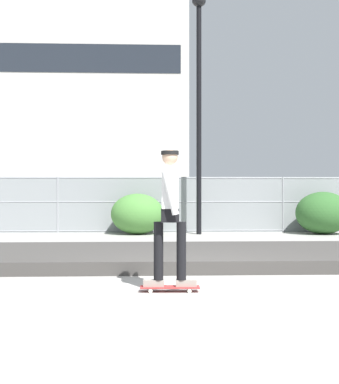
% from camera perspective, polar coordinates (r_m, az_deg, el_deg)
% --- Properties ---
extents(ground_plane, '(120.00, 120.00, 0.00)m').
position_cam_1_polar(ground_plane, '(7.32, 3.45, -10.59)').
color(ground_plane, gray).
extents(gravel_berm, '(14.41, 3.24, 0.23)m').
position_cam_1_polar(gravel_berm, '(9.74, 1.99, -7.27)').
color(gravel_berm, '#3D3A38').
rests_on(gravel_berm, ground_plane).
extents(skateboard, '(0.80, 0.22, 0.07)m').
position_cam_1_polar(skateboard, '(6.87, 0.05, -10.81)').
color(skateboard, '#B22D2D').
rests_on(skateboard, ground_plane).
extents(skater, '(0.72, 0.59, 1.85)m').
position_cam_1_polar(skater, '(6.76, 0.05, -1.80)').
color(skater, gray).
rests_on(skater, skateboard).
extents(chain_fence, '(22.58, 0.06, 1.85)m').
position_cam_1_polar(chain_fence, '(16.64, 0.21, -1.41)').
color(chain_fence, gray).
rests_on(chain_fence, ground_plane).
extents(street_lamp, '(0.44, 0.44, 7.61)m').
position_cam_1_polar(street_lamp, '(16.28, 3.37, 11.76)').
color(street_lamp, black).
rests_on(street_lamp, ground_plane).
extents(parked_car_near, '(4.51, 2.17, 1.66)m').
position_cam_1_polar(parked_car_near, '(20.18, -6.90, -1.43)').
color(parked_car_near, maroon).
rests_on(parked_car_near, ground_plane).
extents(library_building, '(18.52, 15.67, 20.96)m').
position_cam_1_polar(library_building, '(52.76, -8.67, 9.99)').
color(library_building, '#B2AFA8').
rests_on(library_building, ground_plane).
extents(shrub_left, '(1.67, 1.37, 1.29)m').
position_cam_1_polar(shrub_left, '(15.92, -3.69, -2.51)').
color(shrub_left, '#477F38').
rests_on(shrub_left, ground_plane).
extents(shrub_center, '(1.75, 1.43, 1.35)m').
position_cam_1_polar(shrub_center, '(16.68, 17.09, -2.29)').
color(shrub_center, '#2D5B28').
rests_on(shrub_center, ground_plane).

